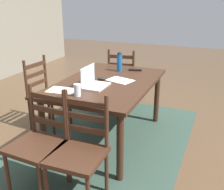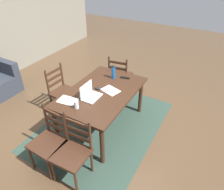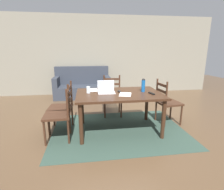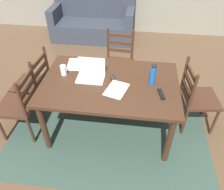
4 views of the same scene
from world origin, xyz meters
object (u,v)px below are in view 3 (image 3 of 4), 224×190
Objects in this scene: chair_left_far at (62,107)px; water_bottle at (143,85)px; couch at (82,86)px; chair_right_far at (167,102)px; laptop at (106,90)px; dining_table at (119,97)px; chair_left_near at (59,115)px; chair_far_head at (112,96)px; drinking_glass at (88,90)px; tv_remote at (151,93)px; computer_mouse at (119,91)px.

chair_left_far is 3.67× the size of water_bottle.
couch is at bearing 82.40° from chair_left_far.
chair_left_far and chair_right_far have the same top height.
laptop is 0.72m from water_bottle.
chair_left_far is at bearing 169.28° from dining_table.
chair_left_near is at bearing -96.54° from couch.
chair_right_far and chair_far_head have the same top height.
laptop is 0.34m from drinking_glass.
tv_remote is (-0.50, -0.35, 0.30)m from chair_right_far.
laptop reaches higher than tv_remote.
couch is at bearing 112.33° from chair_far_head.
dining_table is at bearing -8.02° from drinking_glass.
computer_mouse is at bearing 0.49° from drinking_glass.
tv_remote is at bearing -28.87° from computer_mouse.
chair_far_head is 1.23m from tv_remote.
chair_right_far is at bearing 5.40° from laptop.
drinking_glass is at bearing 177.56° from water_bottle.
couch is 10.59× the size of tv_remote.
chair_left_far is 1.00× the size of chair_right_far.
chair_right_far is 3.67× the size of water_bottle.
chair_left_near is at bearing -134.72° from chair_far_head.
water_bottle is 1.06m from drinking_glass.
chair_right_far is 7.55× the size of drinking_glass.
computer_mouse is 0.59× the size of tv_remote.
laptop reaches higher than chair_left_near.
couch reaches higher than chair_far_head.
tv_remote is (0.82, -0.23, -0.05)m from laptop.
chair_far_head is 7.55× the size of drinking_glass.
chair_left_far and chair_far_head have the same top height.
chair_left_far and chair_left_near have the same top height.
water_bottle reaches higher than couch.
tv_remote is at bearing -60.95° from chair_far_head.
dining_table is 1.12m from chair_right_far.
chair_right_far is at bearing 4.21° from drinking_glass.
chair_left_near is 1.54m from chair_far_head.
couch is at bearing 93.81° from drinking_glass.
laptop is (0.51, -2.64, 0.46)m from couch.
chair_left_far is 1.00× the size of chair_left_near.
dining_table is at bearing -10.72° from chair_left_far.
computer_mouse is (0.02, 0.09, 0.10)m from dining_table.
chair_far_head is at bearing -67.67° from couch.
dining_table is 1.67× the size of chair_left_near.
computer_mouse reaches higher than tv_remote.
water_bottle reaches higher than chair_right_far.
computer_mouse is (-0.46, 0.05, -0.12)m from water_bottle.
chair_left_far is 2.97× the size of laptop.
drinking_glass is at bearing 174.46° from computer_mouse.
drinking_glass reaches higher than computer_mouse.
water_bottle is at bearing -3.37° from laptop.
computer_mouse is (0.25, 0.01, -0.04)m from laptop.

